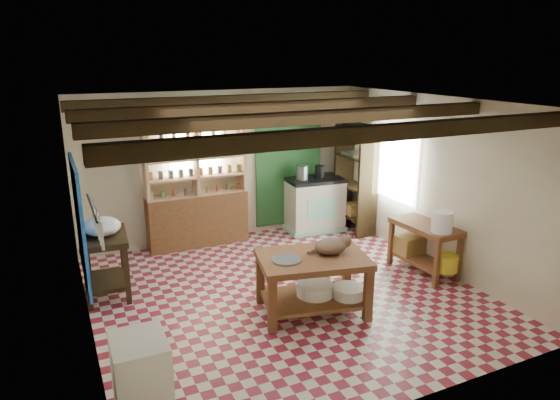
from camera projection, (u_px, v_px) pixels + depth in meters
name	position (u px, v px, depth m)	size (l,w,h in m)	color
floor	(285.00, 294.00, 6.86)	(5.00, 5.00, 0.02)	maroon
ceiling	(286.00, 102.00, 6.13)	(5.00, 5.00, 0.02)	#4E4F54
wall_back	(223.00, 166.00, 8.67)	(5.00, 0.04, 2.60)	beige
wall_front	(411.00, 278.00, 4.33)	(5.00, 0.04, 2.60)	beige
wall_left	(81.00, 231.00, 5.48)	(0.04, 5.00, 2.60)	beige
wall_right	(435.00, 183.00, 7.52)	(0.04, 5.00, 2.60)	beige
ceiling_beams	(286.00, 112.00, 6.17)	(5.00, 3.80, 0.15)	#342412
blue_wall_patch	(80.00, 224.00, 6.33)	(0.04, 1.40, 1.60)	#1751B2
green_wall_patch	(289.00, 163.00, 9.17)	(1.30, 0.04, 2.30)	#215426
window_back	(195.00, 146.00, 8.34)	(0.90, 0.02, 0.80)	silver
window_right	(393.00, 164.00, 8.35)	(0.02, 1.30, 1.20)	silver
utensil_rail	(93.00, 220.00, 4.33)	(0.06, 0.90, 0.28)	black
pot_rack	(300.00, 114.00, 8.54)	(0.86, 0.12, 0.36)	black
shelving_unit	(196.00, 183.00, 8.34)	(1.70, 0.34, 2.20)	#DCAA7F
tall_rack	(355.00, 178.00, 9.08)	(0.40, 0.86, 2.00)	#342412
work_table	(312.00, 284.00, 6.29)	(1.34, 0.89, 0.76)	brown
stove	(314.00, 204.00, 9.25)	(1.02, 0.68, 0.99)	beige
prep_table	(106.00, 265.00, 6.73)	(0.59, 0.86, 0.87)	#342412
white_cabinet	(142.00, 382.00, 4.36)	(0.46, 0.55, 0.83)	white
right_counter	(424.00, 248.00, 7.44)	(0.53, 1.07, 0.76)	brown
cat	(331.00, 246.00, 6.25)	(0.43, 0.33, 0.20)	#81614B
steel_tray	(286.00, 260.00, 6.06)	(0.37, 0.37, 0.02)	#A1A0A8
basin_large	(315.00, 289.00, 6.37)	(0.47, 0.47, 0.16)	white
basin_small	(348.00, 292.00, 6.32)	(0.40, 0.40, 0.14)	white
kettle_left	(302.00, 172.00, 9.00)	(0.22, 0.22, 0.25)	#A1A0A8
kettle_right	(320.00, 172.00, 9.12)	(0.18, 0.18, 0.22)	black
enamel_bowl	(102.00, 226.00, 6.57)	(0.48, 0.48, 0.24)	white
white_bucket	(442.00, 222.00, 6.97)	(0.30, 0.30, 0.30)	white
wicker_basket	(409.00, 244.00, 7.71)	(0.41, 0.32, 0.28)	#A07D40
yellow_tub	(446.00, 263.00, 7.08)	(0.33, 0.33, 0.24)	gold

